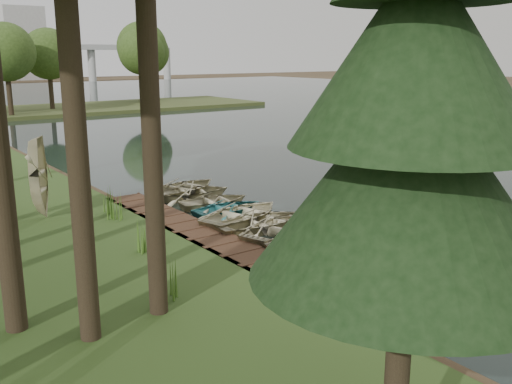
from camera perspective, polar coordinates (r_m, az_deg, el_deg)
ground at (r=19.63m, az=0.69°, el=-5.07°), size 300.00×300.00×0.00m
water at (r=54.34m, az=13.31°, el=6.61°), size 130.00×200.00×0.05m
boardwalk at (r=18.70m, az=-3.23°, el=-5.56°), size 1.60×16.00×0.30m
peninsula at (r=67.87m, az=-20.10°, el=7.65°), size 50.00×14.00×0.45m
far_trees at (r=66.73m, az=-23.34°, el=12.63°), size 45.60×5.60×8.80m
building_a at (r=160.23m, az=-22.28°, el=13.57°), size 10.00×8.00×18.00m
rowboat_0 at (r=16.88m, az=14.77°, el=-7.17°), size 4.13×3.38×0.75m
rowboat_1 at (r=17.21m, az=11.41°, el=-6.58°), size 3.82×2.87×0.75m
rowboat_2 at (r=18.01m, az=8.69°, el=-5.58°), size 3.71×2.78×0.73m
rowboat_3 at (r=18.77m, az=5.94°, el=-4.70°), size 3.93×3.14×0.73m
rowboat_4 at (r=20.08m, az=2.66°, el=-3.34°), size 4.43×3.74×0.78m
rowboat_5 at (r=20.75m, az=0.51°, el=-2.78°), size 3.80×2.79×0.77m
rowboat_6 at (r=21.66m, az=-1.26°, el=-2.02°), size 4.49×3.72×0.81m
rowboat_7 at (r=22.77m, az=-2.73°, el=-1.48°), size 3.06×2.19×0.63m
rowboat_8 at (r=24.01m, az=-4.15°, el=-0.72°), size 3.24×2.48×0.63m
rowboat_9 at (r=25.39m, az=-6.68°, el=0.15°), size 4.14×3.43×0.74m
rowboat_10 at (r=26.18m, az=-7.10°, el=0.59°), size 4.37×3.67×0.78m
stored_rowboat at (r=22.78m, az=-20.42°, el=-1.68°), size 3.73×3.39×0.63m
pine_tree at (r=6.80m, az=15.55°, el=7.92°), size 3.80×3.80×8.43m
reeds_0 at (r=14.60m, az=-8.57°, el=-8.61°), size 0.60×0.60×1.00m
reeds_1 at (r=18.08m, az=-11.29°, el=-4.37°), size 0.60×0.60×0.97m
reeds_2 at (r=22.66m, az=-14.74°, el=-0.86°), size 0.60×0.60×1.00m
reeds_3 at (r=21.71m, az=-13.88°, el=-1.36°), size 0.60×0.60×1.05m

